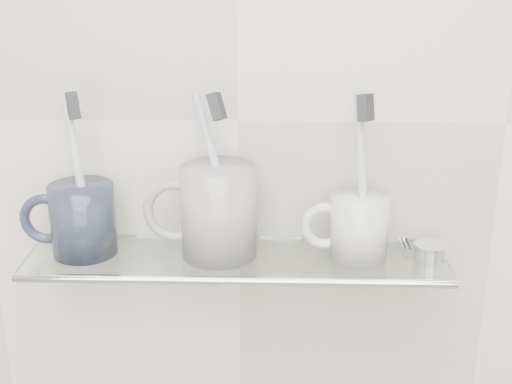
{
  "coord_description": "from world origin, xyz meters",
  "views": [
    {
      "loc": [
        0.05,
        0.27,
        1.46
      ],
      "look_at": [
        0.02,
        1.04,
        1.18
      ],
      "focal_mm": 50.0,
      "sensor_mm": 36.0,
      "label": 1
    }
  ],
  "objects_px": {
    "mug_center": "(219,211)",
    "mug_right": "(359,226)",
    "shelf_glass": "(236,259)",
    "mug_left": "(83,219)"
  },
  "relations": [
    {
      "from": "shelf_glass",
      "to": "mug_center",
      "type": "relative_size",
      "value": 4.53
    },
    {
      "from": "mug_center",
      "to": "mug_right",
      "type": "bearing_deg",
      "value": 17.91
    },
    {
      "from": "shelf_glass",
      "to": "mug_left",
      "type": "xyz_separation_m",
      "value": [
        -0.18,
        0.0,
        0.05
      ]
    },
    {
      "from": "shelf_glass",
      "to": "mug_center",
      "type": "distance_m",
      "value": 0.06
    },
    {
      "from": "shelf_glass",
      "to": "mug_left",
      "type": "bearing_deg",
      "value": 178.43
    },
    {
      "from": "shelf_glass",
      "to": "mug_center",
      "type": "bearing_deg",
      "value": 166.05
    },
    {
      "from": "mug_left",
      "to": "mug_center",
      "type": "height_order",
      "value": "mug_center"
    },
    {
      "from": "shelf_glass",
      "to": "mug_right",
      "type": "distance_m",
      "value": 0.15
    },
    {
      "from": "mug_center",
      "to": "mug_right",
      "type": "distance_m",
      "value": 0.17
    },
    {
      "from": "mug_left",
      "to": "mug_center",
      "type": "bearing_deg",
      "value": -18.32
    }
  ]
}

